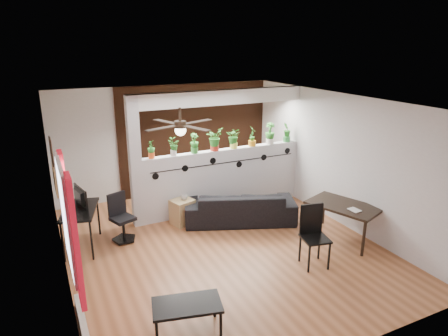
# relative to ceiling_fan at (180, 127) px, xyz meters

# --- Properties ---
(room_shell) EXTENTS (6.30, 7.10, 2.90)m
(room_shell) POSITION_rel_ceiling_fan_xyz_m (0.80, 0.30, -1.01)
(room_shell) COLOR brown
(room_shell) RESTS_ON ground
(partition_wall) EXTENTS (3.60, 0.18, 1.35)m
(partition_wall) POSITION_rel_ceiling_fan_xyz_m (1.60, 1.80, -1.64)
(partition_wall) COLOR #BCBCC1
(partition_wall) RESTS_ON ground
(ceiling_header) EXTENTS (3.60, 0.18, 0.30)m
(ceiling_header) POSITION_rel_ceiling_fan_xyz_m (1.60, 1.80, 0.14)
(ceiling_header) COLOR silver
(ceiling_header) RESTS_ON room_shell
(pier_column) EXTENTS (0.22, 0.20, 2.60)m
(pier_column) POSITION_rel_ceiling_fan_xyz_m (-0.31, 1.80, -1.01)
(pier_column) COLOR #BCBCC1
(pier_column) RESTS_ON ground
(brick_panel) EXTENTS (3.90, 0.05, 2.60)m
(brick_panel) POSITION_rel_ceiling_fan_xyz_m (1.60, 3.27, -1.01)
(brick_panel) COLOR brown
(brick_panel) RESTS_ON ground
(vine_decal) EXTENTS (3.31, 0.01, 0.30)m
(vine_decal) POSITION_rel_ceiling_fan_xyz_m (1.60, 1.70, -1.23)
(vine_decal) COLOR black
(vine_decal) RESTS_ON partition_wall
(window_assembly) EXTENTS (0.09, 1.30, 1.55)m
(window_assembly) POSITION_rel_ceiling_fan_xyz_m (-1.76, -0.90, -0.81)
(window_assembly) COLOR white
(window_assembly) RESTS_ON room_shell
(baseboard_heater) EXTENTS (0.08, 1.00, 0.18)m
(baseboard_heater) POSITION_rel_ceiling_fan_xyz_m (-1.74, -0.90, -2.22)
(baseboard_heater) COLOR beige
(baseboard_heater) RESTS_ON ground
(corkboard) EXTENTS (0.03, 0.60, 0.45)m
(corkboard) POSITION_rel_ceiling_fan_xyz_m (-1.78, 1.25, -0.96)
(corkboard) COLOR olive
(corkboard) RESTS_ON room_shell
(framed_art) EXTENTS (0.03, 0.34, 0.44)m
(framed_art) POSITION_rel_ceiling_fan_xyz_m (-1.78, 1.20, -0.46)
(framed_art) COLOR #8C7259
(framed_art) RESTS_ON room_shell
(ceiling_fan) EXTENTS (1.19, 1.19, 0.43)m
(ceiling_fan) POSITION_rel_ceiling_fan_xyz_m (0.00, 0.00, 0.00)
(ceiling_fan) COLOR black
(ceiling_fan) RESTS_ON room_shell
(potted_plant_0) EXTENTS (0.22, 0.23, 0.36)m
(potted_plant_0) POSITION_rel_ceiling_fan_xyz_m (0.02, 1.80, -0.77)
(potted_plant_0) COLOR #EB541B
(potted_plant_0) RESTS_ON partition_wall
(potted_plant_1) EXTENTS (0.22, 0.21, 0.36)m
(potted_plant_1) POSITION_rel_ceiling_fan_xyz_m (0.47, 1.80, -0.77)
(potted_plant_1) COLOR silver
(potted_plant_1) RESTS_ON partition_wall
(potted_plant_2) EXTENTS (0.24, 0.21, 0.41)m
(potted_plant_2) POSITION_rel_ceiling_fan_xyz_m (0.92, 1.80, -0.75)
(potted_plant_2) COLOR #308631
(potted_plant_2) RESTS_ON partition_wall
(potted_plant_3) EXTENTS (0.33, 0.31, 0.49)m
(potted_plant_3) POSITION_rel_ceiling_fan_xyz_m (1.37, 1.80, -0.71)
(potted_plant_3) COLOR #B22A1C
(potted_plant_3) RESTS_ON partition_wall
(potted_plant_4) EXTENTS (0.29, 0.27, 0.44)m
(potted_plant_4) POSITION_rel_ceiling_fan_xyz_m (1.83, 1.80, -0.73)
(potted_plant_4) COLOR #E5E651
(potted_plant_4) RESTS_ON partition_wall
(potted_plant_5) EXTENTS (0.27, 0.29, 0.45)m
(potted_plant_5) POSITION_rel_ceiling_fan_xyz_m (2.28, 1.80, -0.73)
(potted_plant_5) COLOR orange
(potted_plant_5) RESTS_ON partition_wall
(potted_plant_6) EXTENTS (0.31, 0.28, 0.47)m
(potted_plant_6) POSITION_rel_ceiling_fan_xyz_m (2.73, 1.80, -0.72)
(potted_plant_6) COLOR silver
(potted_plant_6) RESTS_ON partition_wall
(potted_plant_7) EXTENTS (0.29, 0.29, 0.45)m
(potted_plant_7) POSITION_rel_ceiling_fan_xyz_m (3.18, 1.80, -0.73)
(potted_plant_7) COLOR #328A40
(potted_plant_7) RESTS_ON partition_wall
(sofa) EXTENTS (2.27, 1.56, 0.62)m
(sofa) POSITION_rel_ceiling_fan_xyz_m (1.60, 1.06, -2.01)
(sofa) COLOR black
(sofa) RESTS_ON ground
(cube_shelf) EXTENTS (0.51, 0.48, 0.51)m
(cube_shelf) POSITION_rel_ceiling_fan_xyz_m (0.50, 1.46, -2.06)
(cube_shelf) COLOR tan
(cube_shelf) RESTS_ON ground
(cup) EXTENTS (0.16, 0.16, 0.10)m
(cup) POSITION_rel_ceiling_fan_xyz_m (0.55, 1.46, -1.75)
(cup) COLOR gray
(cup) RESTS_ON cube_shelf
(computer_desk) EXTENTS (0.80, 1.14, 0.75)m
(computer_desk) POSITION_rel_ceiling_fan_xyz_m (-1.45, 1.30, -1.64)
(computer_desk) COLOR black
(computer_desk) RESTS_ON ground
(monitor) EXTENTS (0.33, 0.12, 0.19)m
(monitor) POSITION_rel_ceiling_fan_xyz_m (-1.45, 1.45, -1.48)
(monitor) COLOR black
(monitor) RESTS_ON computer_desk
(office_chair) EXTENTS (0.48, 0.49, 0.89)m
(office_chair) POSITION_rel_ceiling_fan_xyz_m (-0.75, 1.27, -1.92)
(office_chair) COLOR black
(office_chair) RESTS_ON ground
(dining_table) EXTENTS (1.14, 1.43, 0.68)m
(dining_table) POSITION_rel_ceiling_fan_xyz_m (2.95, -0.44, -1.71)
(dining_table) COLOR black
(dining_table) RESTS_ON ground
(book) EXTENTS (0.17, 0.22, 0.02)m
(book) POSITION_rel_ceiling_fan_xyz_m (2.85, -0.74, -1.62)
(book) COLOR gray
(book) RESTS_ON dining_table
(folding_chair) EXTENTS (0.49, 0.49, 1.02)m
(folding_chair) POSITION_rel_ceiling_fan_xyz_m (1.91, -0.90, -1.71)
(folding_chair) COLOR black
(folding_chair) RESTS_ON ground
(coffee_table) EXTENTS (0.95, 0.67, 0.40)m
(coffee_table) POSITION_rel_ceiling_fan_xyz_m (-0.54, -1.56, -1.95)
(coffee_table) COLOR black
(coffee_table) RESTS_ON ground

